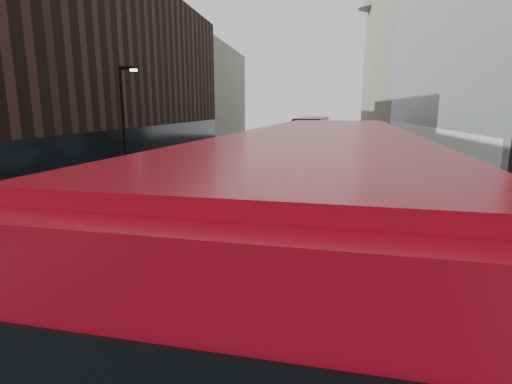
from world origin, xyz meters
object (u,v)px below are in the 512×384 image
at_px(grey_bus, 312,134).
at_px(red_bus, 323,246).
at_px(car_a, 319,188).
at_px(car_b, 304,166).
at_px(street_lamp, 125,120).
at_px(car_c, 339,159).

bearing_deg(grey_bus, red_bus, -83.79).
bearing_deg(car_a, car_b, 101.09).
xyz_separation_m(street_lamp, car_c, (12.90, 11.53, -3.45)).
bearing_deg(car_a, grey_bus, 95.56).
bearing_deg(car_a, street_lamp, 178.14).
bearing_deg(car_c, street_lamp, -135.18).
relative_size(street_lamp, car_b, 1.51).
xyz_separation_m(red_bus, grey_bus, (-0.66, 37.46, -0.39)).
relative_size(grey_bus, car_c, 2.45).
bearing_deg(grey_bus, car_b, -86.06).
height_order(street_lamp, car_b, street_lamp).
height_order(street_lamp, car_c, street_lamp).
distance_m(grey_bus, car_a, 23.26).
xyz_separation_m(street_lamp, red_bus, (11.16, -15.37, -1.70)).
xyz_separation_m(grey_bus, car_a, (0.69, -23.21, -1.37)).
relative_size(grey_bus, car_b, 2.65).
bearing_deg(car_c, red_bus, -90.65).
distance_m(red_bus, car_a, 14.36).
distance_m(street_lamp, car_a, 11.77).
distance_m(grey_bus, car_c, 10.92).
height_order(red_bus, car_a, red_bus).
bearing_deg(red_bus, car_b, 97.28).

